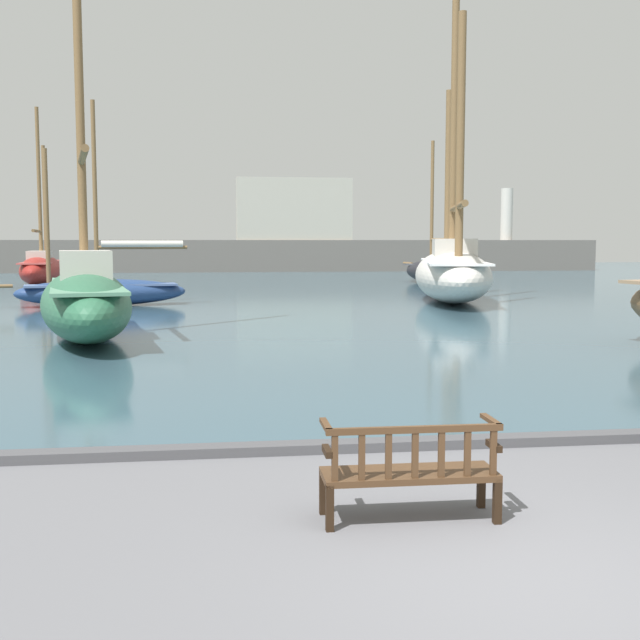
% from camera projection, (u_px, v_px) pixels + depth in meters
% --- Properties ---
extents(ground_plane, '(160.00, 160.00, 0.00)m').
position_uv_depth(ground_plane, '(541.00, 577.00, 6.09)').
color(ground_plane, slate).
extents(harbor_water, '(100.00, 80.00, 0.08)m').
position_uv_depth(harbor_water, '(252.00, 282.00, 49.48)').
color(harbor_water, '#385666').
rests_on(harbor_water, ground).
extents(quay_edge_kerb, '(40.00, 0.30, 0.12)m').
position_uv_depth(quay_edge_kerb, '(414.00, 444.00, 9.88)').
color(quay_edge_kerb, '#4C4C50').
rests_on(quay_edge_kerb, ground).
extents(park_bench, '(1.61, 0.54, 0.92)m').
position_uv_depth(park_bench, '(410.00, 470.00, 7.30)').
color(park_bench, black).
rests_on(park_bench, ground).
extents(sailboat_outer_starboard, '(7.56, 2.78, 7.73)m').
position_uv_depth(sailboat_outer_starboard, '(102.00, 289.00, 30.64)').
color(sailboat_outer_starboard, navy).
rests_on(sailboat_outer_starboard, harbor_water).
extents(sailboat_centre_channel, '(5.48, 12.84, 13.10)m').
position_uv_depth(sailboat_centre_channel, '(452.00, 270.00, 32.86)').
color(sailboat_centre_channel, silver).
rests_on(sailboat_centre_channel, harbor_water).
extents(sailboat_far_port, '(2.77, 10.33, 9.88)m').
position_uv_depth(sailboat_far_port, '(41.00, 268.00, 44.94)').
color(sailboat_far_port, maroon).
rests_on(sailboat_far_port, harbor_water).
extents(sailboat_far_starboard, '(3.71, 9.00, 12.43)m').
position_uv_depth(sailboat_far_starboard, '(86.00, 298.00, 20.31)').
color(sailboat_far_starboard, '#2D6647').
rests_on(sailboat_far_starboard, harbor_water).
extents(sailboat_mid_port, '(2.68, 8.58, 8.31)m').
position_uv_depth(sailboat_mid_port, '(432.00, 271.00, 47.22)').
color(sailboat_mid_port, black).
rests_on(sailboat_mid_port, harbor_water).
extents(far_breakwater, '(59.92, 2.40, 7.68)m').
position_uv_depth(far_breakwater, '(254.00, 247.00, 65.30)').
color(far_breakwater, '#66605B').
rests_on(far_breakwater, ground).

